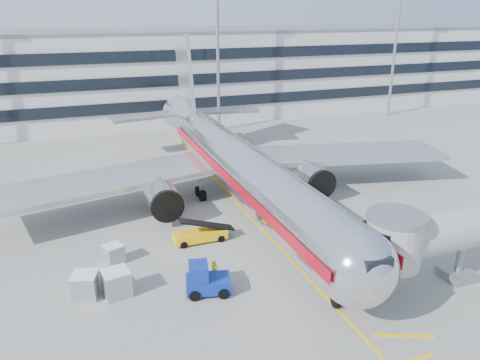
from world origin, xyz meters
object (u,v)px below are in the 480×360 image
object	(u,v)px
baggage_tug	(205,280)
ramp_worker	(215,272)
main_jet	(236,164)
belt_loader	(200,234)
cargo_container_left	(86,285)
cargo_container_right	(114,254)
cargo_container_front	(116,283)

from	to	relation	value
baggage_tug	ramp_worker	size ratio (longest dim) A/B	1.84
main_jet	baggage_tug	bearing A→B (deg)	-117.50
baggage_tug	ramp_worker	bearing A→B (deg)	44.78
belt_loader	main_jet	bearing A→B (deg)	50.37
baggage_tug	cargo_container_left	world-z (taller)	baggage_tug
baggage_tug	ramp_worker	xyz separation A→B (m)	(1.01, 1.01, -0.08)
main_jet	ramp_worker	distance (m)	15.86
cargo_container_right	ramp_worker	distance (m)	8.75
belt_loader	cargo_container_front	xyz separation A→B (m)	(-7.75, -5.80, 0.30)
cargo_container_right	cargo_container_front	distance (m)	4.77
belt_loader	cargo_container_left	bearing A→B (deg)	-151.82
baggage_tug	cargo_container_right	distance (m)	8.76
main_jet	cargo_container_right	bearing A→B (deg)	-148.41
cargo_container_front	ramp_worker	xyz separation A→B (m)	(6.94, -0.96, -0.01)
belt_loader	baggage_tug	xyz separation A→B (m)	(-1.83, -7.77, 0.37)
main_jet	cargo_container_front	xyz separation A→B (m)	(-13.72, -13.00, -3.28)
baggage_tug	cargo_container_front	bearing A→B (deg)	161.63
main_jet	cargo_container_front	world-z (taller)	main_jet
ramp_worker	cargo_container_front	bearing A→B (deg)	140.85
cargo_container_left	cargo_container_right	distance (m)	4.82
cargo_container_left	cargo_container_front	size ratio (longest dim) A/B	1.04
belt_loader	ramp_worker	bearing A→B (deg)	-96.86
belt_loader	cargo_container_right	xyz separation A→B (m)	(-7.44, -1.04, 0.09)
belt_loader	cargo_container_left	xyz separation A→B (m)	(-9.79, -5.25, 0.25)
main_jet	ramp_worker	world-z (taller)	main_jet
main_jet	ramp_worker	xyz separation A→B (m)	(-6.77, -13.96, -3.29)
belt_loader	ramp_worker	xyz separation A→B (m)	(-0.81, -6.76, 0.29)
main_jet	cargo_container_left	xyz separation A→B (m)	(-15.75, -12.44, -3.33)
belt_loader	cargo_container_right	size ratio (longest dim) A/B	2.66
cargo_container_front	ramp_worker	distance (m)	7.01
cargo_container_left	cargo_container_front	bearing A→B (deg)	-15.18
cargo_container_left	cargo_container_front	distance (m)	2.11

